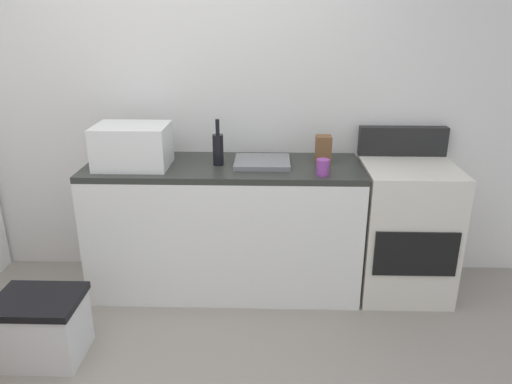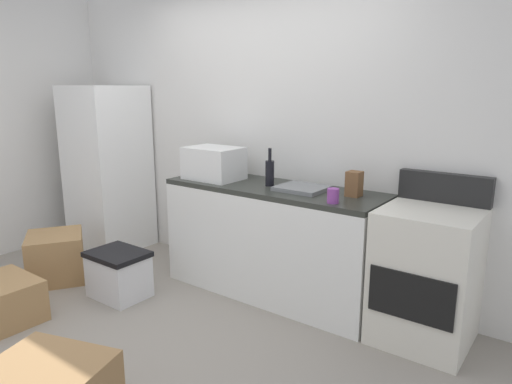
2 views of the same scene
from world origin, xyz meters
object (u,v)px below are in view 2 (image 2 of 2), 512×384
at_px(refrigerator, 108,168).
at_px(cardboard_box_medium, 56,257).
at_px(knife_block, 354,184).
at_px(storage_bin, 119,274).
at_px(stove_oven, 426,274).
at_px(coffee_mug, 333,196).
at_px(microwave, 214,163).
at_px(cardboard_box_large, 1,301).
at_px(wine_bottle, 270,172).

distance_m(refrigerator, cardboard_box_medium, 1.13).
height_order(knife_block, storage_bin, knife_block).
distance_m(refrigerator, stove_oven, 3.29).
xyz_separation_m(coffee_mug, cardboard_box_medium, (-2.31, -0.71, -0.74)).
distance_m(refrigerator, knife_block, 2.71).
xyz_separation_m(refrigerator, storage_bin, (1.09, -0.75, -0.65)).
xyz_separation_m(stove_oven, cardboard_box_medium, (-2.90, -0.92, -0.26)).
height_order(microwave, storage_bin, microwave).
xyz_separation_m(coffee_mug, storage_bin, (-1.58, -0.60, -0.76)).
bearing_deg(refrigerator, coffee_mug, -3.31).
distance_m(stove_oven, microwave, 1.88).
relative_size(refrigerator, cardboard_box_large, 3.17).
bearing_deg(cardboard_box_large, stove_oven, 31.91).
xyz_separation_m(refrigerator, knife_block, (2.70, 0.11, 0.15)).
distance_m(refrigerator, coffee_mug, 2.68).
bearing_deg(coffee_mug, cardboard_box_large, -144.80).
distance_m(stove_oven, knife_block, 0.77).
bearing_deg(stove_oven, refrigerator, -179.03).
bearing_deg(cardboard_box_large, coffee_mug, 35.20).
height_order(refrigerator, wine_bottle, refrigerator).
height_order(wine_bottle, cardboard_box_medium, wine_bottle).
distance_m(stove_oven, storage_bin, 2.34).
xyz_separation_m(coffee_mug, knife_block, (0.03, 0.27, 0.04)).
xyz_separation_m(knife_block, cardboard_box_large, (-1.96, -1.63, -0.84)).
relative_size(wine_bottle, storage_bin, 0.65).
xyz_separation_m(cardboard_box_medium, storage_bin, (0.73, 0.11, -0.01)).
bearing_deg(knife_block, coffee_mug, -95.91).
height_order(cardboard_box_large, storage_bin, storage_bin).
bearing_deg(microwave, storage_bin, -117.20).
xyz_separation_m(refrigerator, cardboard_box_large, (0.74, -1.52, -0.69)).
relative_size(cardboard_box_large, storage_bin, 1.15).
bearing_deg(storage_bin, wine_bottle, 40.72).
bearing_deg(cardboard_box_medium, coffee_mug, 17.01).
relative_size(microwave, cardboard_box_large, 0.87).
height_order(stove_oven, cardboard_box_medium, stove_oven).
bearing_deg(knife_block, refrigerator, -177.62).
bearing_deg(storage_bin, stove_oven, 20.31).
bearing_deg(stove_oven, knife_block, 174.21).
distance_m(coffee_mug, storage_bin, 1.85).
relative_size(refrigerator, cardboard_box_medium, 3.45).
bearing_deg(stove_oven, cardboard_box_large, -148.09).
relative_size(stove_oven, cardboard_box_large, 2.08).
bearing_deg(microwave, cardboard_box_large, -115.84).
relative_size(stove_oven, microwave, 2.39).
relative_size(cardboard_box_medium, storage_bin, 1.06).
bearing_deg(knife_block, storage_bin, -151.82).
relative_size(stove_oven, cardboard_box_medium, 2.26).
distance_m(stove_oven, cardboard_box_large, 2.99).
xyz_separation_m(wine_bottle, knife_block, (0.69, 0.07, -0.02)).
bearing_deg(cardboard_box_large, knife_block, 39.75).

